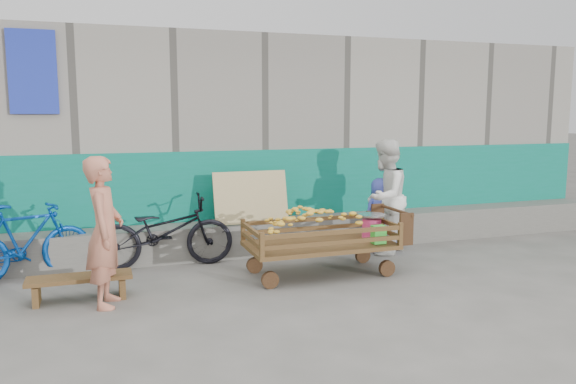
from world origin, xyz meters
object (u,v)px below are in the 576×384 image
object	(u,v)px
bicycle_dark	(164,232)
woman	(385,197)
bicycle_blue	(26,241)
banana_cart	(318,230)
vendor_man	(105,232)
child	(380,215)
bench	(80,282)

from	to	relation	value
bicycle_dark	woman	bearing A→B (deg)	-92.86
woman	bicycle_blue	world-z (taller)	woman
banana_cart	bicycle_blue	distance (m)	3.38
bicycle_dark	vendor_man	bearing A→B (deg)	152.97
vendor_man	banana_cart	bearing A→B (deg)	-72.52
banana_cart	child	size ratio (longest dim) A/B	1.84
vendor_man	bench	bearing A→B (deg)	57.53
bench	vendor_man	xyz separation A→B (m)	(0.26, -0.24, 0.56)
bench	bicycle_dark	world-z (taller)	bicycle_dark
banana_cart	woman	distance (m)	1.44
bicycle_blue	bench	bearing A→B (deg)	-168.34
woman	bicycle_blue	distance (m)	4.51
child	bicycle_blue	xyz separation A→B (m)	(-4.50, 0.13, -0.07)
woman	vendor_man	bearing A→B (deg)	-26.23
vendor_man	woman	xyz separation A→B (m)	(3.64, 0.97, 0.03)
banana_cart	bicycle_blue	xyz separation A→B (m)	(-3.25, 0.92, -0.10)
child	bicycle_blue	distance (m)	4.50
bench	vendor_man	size ratio (longest dim) A/B	0.69
bench	woman	distance (m)	4.01
bench	banana_cart	bearing A→B (deg)	1.09
banana_cart	bench	world-z (taller)	banana_cart
banana_cart	child	xyz separation A→B (m)	(1.25, 0.79, -0.03)
child	bench	bearing A→B (deg)	9.27
bench	child	world-z (taller)	child
woman	child	bearing A→B (deg)	-131.15
bench	woman	xyz separation A→B (m)	(3.90, 0.72, 0.59)
vendor_man	woman	distance (m)	3.76
vendor_man	woman	bearing A→B (deg)	-64.65
woman	bicycle_dark	xyz separation A→B (m)	(-2.93, 0.28, -0.33)
bicycle_blue	bicycle_dark	bearing A→B (deg)	-108.68
banana_cart	bicycle_dark	xyz separation A→B (m)	(-1.68, 0.95, -0.10)
banana_cart	vendor_man	distance (m)	2.42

